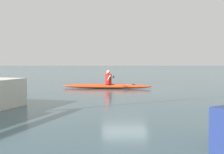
% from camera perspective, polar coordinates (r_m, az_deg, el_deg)
% --- Properties ---
extents(ground_plane, '(160.00, 160.00, 0.00)m').
position_cam_1_polar(ground_plane, '(17.27, 2.38, -2.24)').
color(ground_plane, '#334C56').
extents(kayak, '(5.20, 1.44, 0.26)m').
position_cam_1_polar(kayak, '(17.55, -1.00, -1.72)').
color(kayak, red).
rests_on(kayak, ground).
extents(kayaker, '(0.58, 2.36, 0.79)m').
position_cam_1_polar(kayaker, '(17.50, -0.64, -0.22)').
color(kayaker, red).
rests_on(kayaker, kayak).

